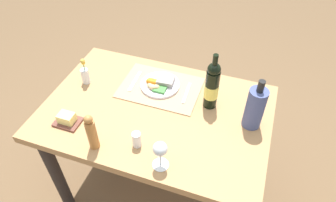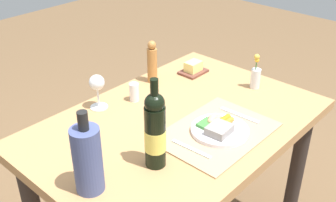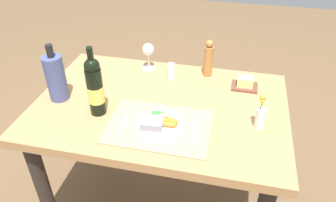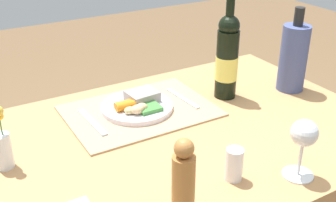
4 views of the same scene
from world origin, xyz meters
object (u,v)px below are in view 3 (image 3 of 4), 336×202
(knife, at_px, (195,130))
(flower_vase, at_px, (261,116))
(cooler_bottle, at_px, (56,77))
(butter_dish, at_px, (245,84))
(dining_table, at_px, (160,123))
(pepper_mill, at_px, (208,59))
(wine_glass, at_px, (148,51))
(dinner_plate, at_px, (159,124))
(fork, at_px, (125,120))
(salt_shaker, at_px, (172,71))
(wine_bottle, at_px, (95,87))

(knife, relative_size, flower_vase, 1.06)
(cooler_bottle, bearing_deg, flower_vase, -0.77)
(knife, distance_m, butter_dish, 0.45)
(dining_table, distance_m, pepper_mill, 0.43)
(pepper_mill, relative_size, flower_vase, 1.22)
(dining_table, bearing_deg, wine_glass, 114.37)
(dining_table, distance_m, dinner_plate, 0.23)
(dining_table, xyz_separation_m, pepper_mill, (0.19, 0.32, 0.22))
(fork, height_order, cooler_bottle, cooler_bottle)
(butter_dish, bearing_deg, knife, -115.64)
(flower_vase, bearing_deg, knife, -160.51)
(salt_shaker, xyz_separation_m, butter_dish, (0.39, -0.01, -0.02))
(fork, bearing_deg, cooler_bottle, 160.39)
(wine_glass, bearing_deg, salt_shaker, -24.85)
(dinner_plate, distance_m, flower_vase, 0.43)
(dinner_plate, bearing_deg, salt_shaker, 95.01)
(wine_glass, relative_size, butter_dish, 1.17)
(fork, xyz_separation_m, cooler_bottle, (-0.37, 0.11, 0.11))
(dining_table, height_order, cooler_bottle, cooler_bottle)
(dinner_plate, relative_size, wine_bottle, 0.68)
(wine_glass, height_order, wine_bottle, wine_bottle)
(wine_glass, height_order, flower_vase, flower_vase)
(salt_shaker, bearing_deg, pepper_mill, 21.33)
(pepper_mill, bearing_deg, dining_table, -120.29)
(fork, bearing_deg, dinner_plate, -5.92)
(dinner_plate, relative_size, pepper_mill, 1.09)
(wine_bottle, bearing_deg, wine_glass, 75.46)
(dining_table, height_order, knife, knife)
(fork, bearing_deg, wine_glass, 89.56)
(dinner_plate, bearing_deg, flower_vase, 13.70)
(cooler_bottle, bearing_deg, dining_table, 7.38)
(dinner_plate, xyz_separation_m, wine_glass, (-0.19, 0.50, 0.09))
(cooler_bottle, distance_m, flower_vase, 0.95)
(dining_table, bearing_deg, pepper_mill, 59.71)
(wine_glass, bearing_deg, flower_vase, -33.06)
(flower_vase, bearing_deg, salt_shaker, 144.54)
(knife, relative_size, butter_dish, 1.38)
(dining_table, height_order, flower_vase, flower_vase)
(flower_vase, relative_size, wine_bottle, 0.52)
(dinner_plate, distance_m, wine_glass, 0.54)
(dining_table, distance_m, flower_vase, 0.50)
(dinner_plate, distance_m, salt_shaker, 0.43)
(cooler_bottle, bearing_deg, butter_dish, 18.71)
(wine_glass, xyz_separation_m, butter_dish, (0.53, -0.08, -0.09))
(dining_table, bearing_deg, dinner_plate, -76.75)
(salt_shaker, relative_size, cooler_bottle, 0.29)
(flower_vase, height_order, butter_dish, flower_vase)
(fork, distance_m, pepper_mill, 0.59)
(salt_shaker, height_order, cooler_bottle, cooler_bottle)
(wine_glass, bearing_deg, fork, -87.01)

